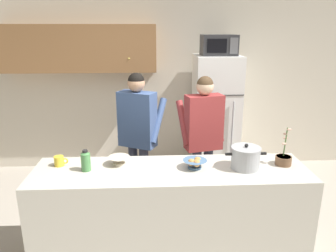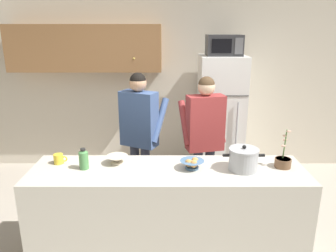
{
  "view_description": "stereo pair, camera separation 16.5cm",
  "coord_description": "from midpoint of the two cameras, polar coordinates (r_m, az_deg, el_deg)",
  "views": [
    {
      "loc": [
        -0.17,
        -2.74,
        2.18
      ],
      "look_at": [
        0.0,
        0.55,
        1.17
      ],
      "focal_mm": 34.8,
      "sensor_mm": 36.0,
      "label": 1
    },
    {
      "loc": [
        -0.0,
        -2.75,
        2.18
      ],
      "look_at": [
        0.0,
        0.55,
        1.17
      ],
      "focal_mm": 34.8,
      "sensor_mm": 36.0,
      "label": 2
    }
  ],
  "objects": [
    {
      "name": "person_near_pot",
      "position": [
        3.84,
        -6.54,
        -0.06
      ],
      "size": [
        0.62,
        0.58,
        1.69
      ],
      "color": "#33384C",
      "rests_on": "ground"
    },
    {
      "name": "bottle_near_edge",
      "position": [
        3.07,
        -15.73,
        -5.86
      ],
      "size": [
        0.09,
        0.09,
        0.2
      ],
      "color": "#4C8C4C",
      "rests_on": "kitchen_island"
    },
    {
      "name": "empty_bowl",
      "position": [
        3.15,
        -10.07,
        -5.91
      ],
      "size": [
        0.21,
        0.21,
        0.08
      ],
      "color": "beige",
      "rests_on": "kitchen_island"
    },
    {
      "name": "kitchen_island",
      "position": [
        3.24,
        -1.0,
        -15.03
      ],
      "size": [
        2.55,
        0.68,
        0.92
      ],
      "primitive_type": "cube",
      "color": "beige",
      "rests_on": "ground"
    },
    {
      "name": "coffee_mug",
      "position": [
        3.27,
        -19.88,
        -5.8
      ],
      "size": [
        0.13,
        0.09,
        0.1
      ],
      "color": "yellow",
      "rests_on": "kitchen_island"
    },
    {
      "name": "person_by_sink",
      "position": [
        3.78,
        4.95,
        -0.64
      ],
      "size": [
        0.57,
        0.5,
        1.66
      ],
      "color": "#33384C",
      "rests_on": "ground"
    },
    {
      "name": "cooking_pot",
      "position": [
        3.07,
        11.93,
        -5.47
      ],
      "size": [
        0.38,
        0.27,
        0.24
      ],
      "color": "#ADAFB5",
      "rests_on": "kitchen_island"
    },
    {
      "name": "potted_orchid",
      "position": [
        3.26,
        18.22,
        -5.49
      ],
      "size": [
        0.15,
        0.15,
        0.37
      ],
      "color": "brown",
      "rests_on": "kitchen_island"
    },
    {
      "name": "refrigerator",
      "position": [
        4.85,
        7.32,
        1.54
      ],
      "size": [
        0.64,
        0.68,
        1.8
      ],
      "color": "white",
      "rests_on": "ground"
    },
    {
      "name": "back_wall_unit",
      "position": [
        5.06,
        -4.81,
        8.35
      ],
      "size": [
        6.0,
        0.48,
        2.6
      ],
      "color": "beige",
      "rests_on": "ground"
    },
    {
      "name": "bread_bowl",
      "position": [
        3.03,
        3.18,
        -6.52
      ],
      "size": [
        0.22,
        0.22,
        0.1
      ],
      "color": "#4C7299",
      "rests_on": "kitchen_island"
    },
    {
      "name": "microwave",
      "position": [
        4.66,
        7.86,
        13.86
      ],
      "size": [
        0.48,
        0.37,
        0.28
      ],
      "color": "#2D2D30",
      "rests_on": "refrigerator"
    }
  ]
}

